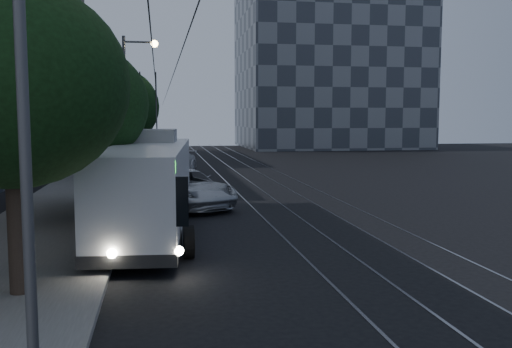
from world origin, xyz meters
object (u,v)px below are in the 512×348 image
Objects in this scene: car_white_b at (174,162)px; streetlamp_far at (131,93)px; car_white_a at (165,178)px; car_white_c at (174,161)px; car_white_d at (170,157)px; pickup_silver at (184,188)px; trolleybus at (149,186)px; streetlamp_near at (90,27)px.

streetlamp_far is at bearing -100.65° from car_white_b.
car_white_a is 0.78× the size of car_white_c.
car_white_c is 1.07× the size of car_white_d.
car_white_d is at bearing 88.04° from car_white_c.
car_white_c is at bearing 59.96° from streetlamp_far.
pickup_silver is 1.33× the size of car_white_c.
pickup_silver is at bearing -94.02° from car_white_c.
trolleybus is 21.43m from car_white_b.
car_white_c is (1.40, 21.87, -0.87)m from trolleybus.
trolleybus reaches higher than car_white_d.
streetlamp_far is (-2.52, -9.74, 4.75)m from car_white_d.
car_white_b is at bearing -94.02° from car_white_c.
car_white_d is (-0.18, 5.07, -0.02)m from car_white_c.
car_white_d is (0.57, 14.76, 0.12)m from car_white_a.
car_white_a is 0.34× the size of streetlamp_near.
car_white_a is at bearing -97.17° from car_white_d.
streetlamp_near is at bearing -99.49° from car_white_d.
car_white_a is 9.22m from car_white_b.
car_white_c is at bearing 84.23° from streetlamp_near.
car_white_b is 26.76m from streetlamp_near.
streetlamp_near is at bearing -129.91° from pickup_silver.
pickup_silver is at bearing -67.72° from car_white_b.
streetlamp_near is (-1.28, -4.68, 4.62)m from trolleybus.
car_white_b is (0.75, 9.19, 0.14)m from car_white_a.
streetlamp_near reaches higher than streetlamp_far.
pickup_silver is 0.58× the size of streetlamp_near.
car_white_b is at bearing 57.07° from streetlamp_far.
car_white_a is at bearing 91.57° from trolleybus.
car_white_b is (0.00, 16.00, -0.09)m from pickup_silver.
trolleybus is at bearing -97.68° from car_white_c.
pickup_silver is 1.17× the size of car_white_b.
pickup_silver is 16.50m from car_white_c.
car_white_a is 0.69× the size of car_white_b.
trolleybus is 2.79× the size of car_white_d.
pickup_silver is at bearing -94.48° from car_white_d.
car_white_d is at bearing 114.15° from car_white_b.
streetlamp_near is at bearing -100.69° from trolleybus.
streetlamp_far is at bearing 87.12° from car_white_a.
car_white_a is 0.39× the size of streetlamp_far.
car_white_b reaches higher than car_white_d.
car_white_b is at bearing 90.88° from trolleybus.
streetlamp_far is at bearing 98.95° from trolleybus.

